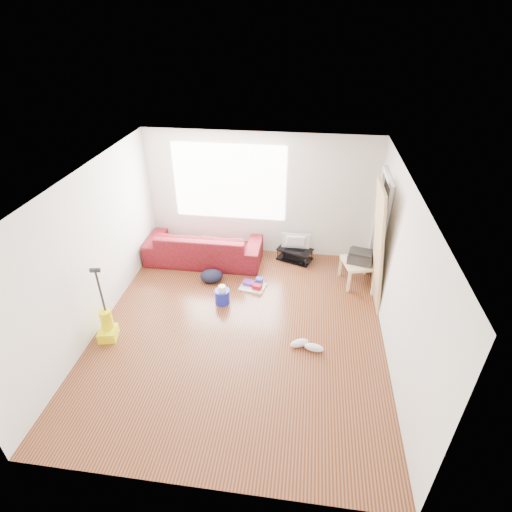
# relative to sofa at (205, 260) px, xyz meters

# --- Properties ---
(room) EXTENTS (4.51, 5.01, 2.51)m
(room) POSITION_rel_sofa_xyz_m (1.13, -1.80, 1.25)
(room) COLOR #411F0F
(room) RESTS_ON ground
(sofa) EXTENTS (2.29, 0.90, 0.67)m
(sofa) POSITION_rel_sofa_xyz_m (0.00, 0.00, 0.00)
(sofa) COLOR #420406
(sofa) RESTS_ON ground
(tv_stand) EXTENTS (0.77, 0.60, 0.25)m
(tv_stand) POSITION_rel_sofa_xyz_m (1.81, 0.27, 0.13)
(tv_stand) COLOR black
(tv_stand) RESTS_ON ground
(tv) EXTENTS (0.56, 0.07, 0.33)m
(tv) POSITION_rel_sofa_xyz_m (1.81, 0.27, 0.42)
(tv) COLOR black
(tv) RESTS_ON tv_stand
(side_table) EXTENTS (0.69, 0.69, 0.46)m
(side_table) POSITION_rel_sofa_xyz_m (3.01, -0.36, 0.39)
(side_table) COLOR beige
(side_table) RESTS_ON ground
(printer) EXTENTS (0.49, 0.42, 0.22)m
(printer) POSITION_rel_sofa_xyz_m (3.01, -0.36, 0.57)
(printer) COLOR #28282A
(printer) RESTS_ON side_table
(bucket) EXTENTS (0.26, 0.26, 0.26)m
(bucket) POSITION_rel_sofa_xyz_m (0.64, -1.29, 0.00)
(bucket) COLOR #161FA3
(bucket) RESTS_ON ground
(toilet_paper) EXTENTS (0.12, 0.12, 0.11)m
(toilet_paper) POSITION_rel_sofa_xyz_m (0.65, -1.32, 0.19)
(toilet_paper) COLOR white
(toilet_paper) RESTS_ON bucket
(cleaning_tray) EXTENTS (0.50, 0.44, 0.16)m
(cleaning_tray) POSITION_rel_sofa_xyz_m (1.11, -0.78, 0.05)
(cleaning_tray) COLOR silver
(cleaning_tray) RESTS_ON ground
(backpack) EXTENTS (0.48, 0.41, 0.23)m
(backpack) POSITION_rel_sofa_xyz_m (0.30, -0.69, 0.00)
(backpack) COLOR black
(backpack) RESTS_ON ground
(sneakers) EXTENTS (0.54, 0.27, 0.12)m
(sneakers) POSITION_rel_sofa_xyz_m (2.12, -2.21, 0.06)
(sneakers) COLOR silver
(sneakers) RESTS_ON ground
(vacuum) EXTENTS (0.32, 0.35, 1.25)m
(vacuum) POSITION_rel_sofa_xyz_m (-0.94, -2.37, 0.23)
(vacuum) COLOR yellow
(vacuum) RESTS_ON ground
(door_panel) EXTENTS (0.27, 0.86, 2.13)m
(door_panel) POSITION_rel_sofa_xyz_m (3.19, -0.85, 0.00)
(door_panel) COLOR tan
(door_panel) RESTS_ON ground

